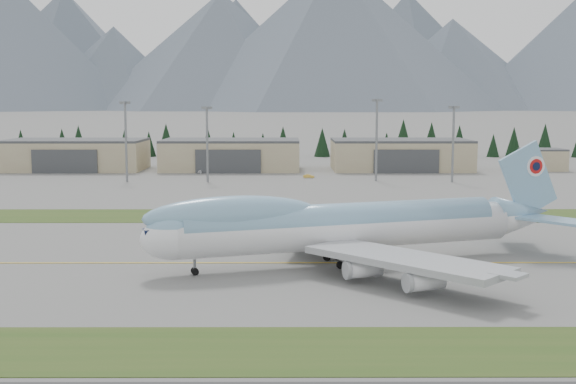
{
  "coord_description": "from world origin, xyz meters",
  "views": [
    {
      "loc": [
        4.54,
        -105.05,
        23.73
      ],
      "look_at": [
        4.86,
        21.38,
        8.0
      ],
      "focal_mm": 45.0,
      "sensor_mm": 36.0,
      "label": 1
    }
  ],
  "objects_px": {
    "hangar_right": "(400,155)",
    "service_vehicle_c": "(514,179)",
    "hangar_center": "(231,155)",
    "service_vehicle_a": "(200,173)",
    "service_vehicle_b": "(309,178)",
    "boeing_747_freighter": "(343,225)",
    "hangar_left": "(76,155)"
  },
  "relations": [
    {
      "from": "hangar_right",
      "to": "service_vehicle_c",
      "type": "xyz_separation_m",
      "value": [
        30.73,
        -31.51,
        -5.39
      ]
    },
    {
      "from": "hangar_center",
      "to": "hangar_right",
      "type": "relative_size",
      "value": 1.0
    },
    {
      "from": "hangar_center",
      "to": "service_vehicle_a",
      "type": "height_order",
      "value": "hangar_center"
    },
    {
      "from": "service_vehicle_b",
      "to": "service_vehicle_c",
      "type": "relative_size",
      "value": 0.89
    },
    {
      "from": "boeing_747_freighter",
      "to": "service_vehicle_c",
      "type": "relative_size",
      "value": 17.02
    },
    {
      "from": "boeing_747_freighter",
      "to": "hangar_center",
      "type": "relative_size",
      "value": 1.4
    },
    {
      "from": "hangar_left",
      "to": "service_vehicle_c",
      "type": "xyz_separation_m",
      "value": [
        145.73,
        -31.51,
        -5.39
      ]
    },
    {
      "from": "hangar_center",
      "to": "hangar_right",
      "type": "distance_m",
      "value": 60.0
    },
    {
      "from": "boeing_747_freighter",
      "to": "hangar_center",
      "type": "height_order",
      "value": "boeing_747_freighter"
    },
    {
      "from": "hangar_center",
      "to": "service_vehicle_b",
      "type": "height_order",
      "value": "hangar_center"
    },
    {
      "from": "hangar_left",
      "to": "service_vehicle_a",
      "type": "height_order",
      "value": "hangar_left"
    },
    {
      "from": "hangar_left",
      "to": "service_vehicle_a",
      "type": "relative_size",
      "value": 15.8
    },
    {
      "from": "hangar_left",
      "to": "service_vehicle_b",
      "type": "bearing_deg",
      "value": -19.01
    },
    {
      "from": "service_vehicle_b",
      "to": "hangar_left",
      "type": "bearing_deg",
      "value": 80.04
    },
    {
      "from": "service_vehicle_b",
      "to": "service_vehicle_c",
      "type": "bearing_deg",
      "value": -83.96
    },
    {
      "from": "service_vehicle_a",
      "to": "service_vehicle_b",
      "type": "bearing_deg",
      "value": -16.41
    },
    {
      "from": "service_vehicle_b",
      "to": "hangar_center",
      "type": "bearing_deg",
      "value": 52.53
    },
    {
      "from": "boeing_747_freighter",
      "to": "hangar_left",
      "type": "bearing_deg",
      "value": 101.29
    },
    {
      "from": "service_vehicle_a",
      "to": "boeing_747_freighter",
      "type": "bearing_deg",
      "value": -68.96
    },
    {
      "from": "boeing_747_freighter",
      "to": "service_vehicle_b",
      "type": "xyz_separation_m",
      "value": [
        -1.24,
        122.39,
        -5.86
      ]
    },
    {
      "from": "boeing_747_freighter",
      "to": "service_vehicle_b",
      "type": "relative_size",
      "value": 19.12
    },
    {
      "from": "service_vehicle_b",
      "to": "hangar_right",
      "type": "bearing_deg",
      "value": -40.76
    },
    {
      "from": "hangar_left",
      "to": "service_vehicle_b",
      "type": "distance_m",
      "value": 86.56
    },
    {
      "from": "hangar_center",
      "to": "service_vehicle_c",
      "type": "relative_size",
      "value": 12.17
    },
    {
      "from": "boeing_747_freighter",
      "to": "service_vehicle_c",
      "type": "height_order",
      "value": "boeing_747_freighter"
    },
    {
      "from": "service_vehicle_a",
      "to": "hangar_right",
      "type": "bearing_deg",
      "value": 16.68
    },
    {
      "from": "boeing_747_freighter",
      "to": "hangar_right",
      "type": "distance_m",
      "value": 153.91
    },
    {
      "from": "boeing_747_freighter",
      "to": "service_vehicle_a",
      "type": "bearing_deg",
      "value": 87.7
    },
    {
      "from": "hangar_right",
      "to": "service_vehicle_b",
      "type": "distance_m",
      "value": 43.94
    },
    {
      "from": "service_vehicle_a",
      "to": "service_vehicle_b",
      "type": "relative_size",
      "value": 0.86
    },
    {
      "from": "service_vehicle_a",
      "to": "service_vehicle_c",
      "type": "height_order",
      "value": "service_vehicle_c"
    },
    {
      "from": "boeing_747_freighter",
      "to": "service_vehicle_b",
      "type": "height_order",
      "value": "boeing_747_freighter"
    }
  ]
}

